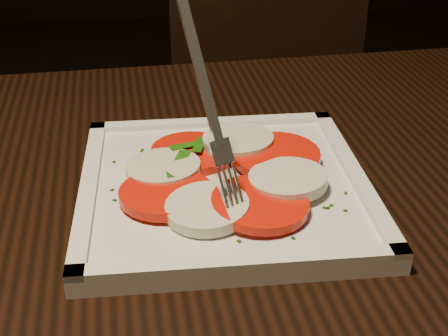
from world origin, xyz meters
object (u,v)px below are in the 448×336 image
object	(u,v)px
table	(293,295)
plate	(224,189)
chair	(276,105)
fork	(201,96)

from	to	relation	value
table	plate	world-z (taller)	plate
table	chair	distance (m)	0.74
table	fork	xyz separation A→B (m)	(-0.09, 0.01, 0.21)
table	plate	size ratio (longest dim) A/B	4.79
chair	table	bearing A→B (deg)	-101.68
chair	fork	xyz separation A→B (m)	(-0.20, -0.71, 0.33)
plate	fork	world-z (taller)	fork
chair	plate	size ratio (longest dim) A/B	3.55
chair	plate	bearing A→B (deg)	-107.20
plate	fork	size ratio (longest dim) A/B	1.71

